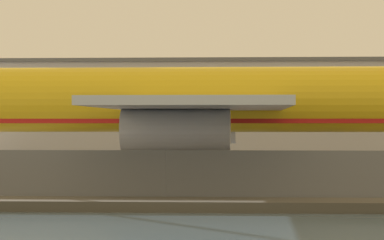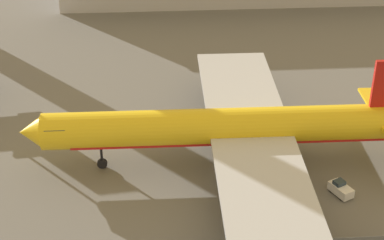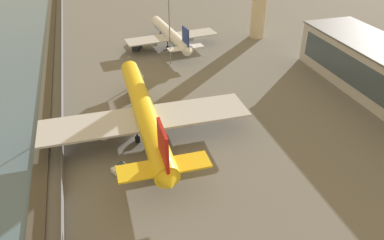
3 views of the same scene
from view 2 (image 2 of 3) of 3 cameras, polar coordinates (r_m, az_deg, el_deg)
The scene contains 3 objects.
ground_plane at distance 83.41m, azimuth 4.34°, elevation -4.88°, with size 500.00×500.00×0.00m, color #66635E.
cargo_jet_yellow at distance 82.56m, azimuth 4.14°, elevation -0.65°, with size 53.96×46.42×14.64m.
baggage_tug at distance 81.42m, azimuth 13.07°, elevation -5.99°, with size 2.85×3.58×1.80m.
Camera 2 is at (-10.84, -67.37, 47.97)m, focal length 60.00 mm.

